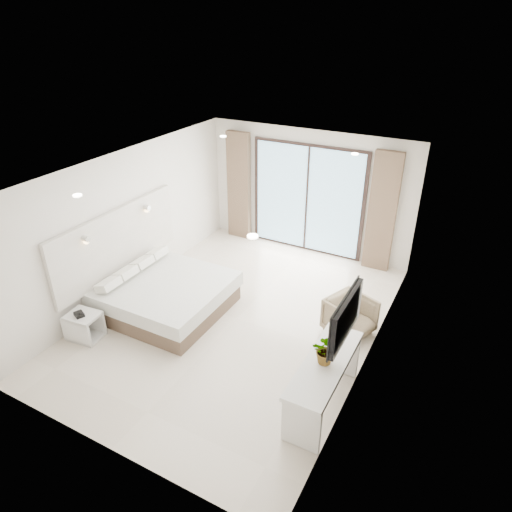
{
  "coord_description": "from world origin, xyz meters",
  "views": [
    {
      "loc": [
        3.39,
        -5.64,
        4.8
      ],
      "look_at": [
        0.16,
        0.4,
        1.11
      ],
      "focal_mm": 32.0,
      "sensor_mm": 36.0,
      "label": 1
    }
  ],
  "objects_px": {
    "nightstand": "(85,326)",
    "armchair": "(350,315)",
    "console_desk": "(324,374)",
    "bed": "(165,295)"
  },
  "relations": [
    {
      "from": "bed",
      "to": "console_desk",
      "type": "height_order",
      "value": "console_desk"
    },
    {
      "from": "bed",
      "to": "console_desk",
      "type": "xyz_separation_m",
      "value": [
        3.32,
        -0.84,
        0.27
      ]
    },
    {
      "from": "nightstand",
      "to": "console_desk",
      "type": "xyz_separation_m",
      "value": [
        3.98,
        0.45,
        0.33
      ]
    },
    {
      "from": "console_desk",
      "to": "nightstand",
      "type": "bearing_deg",
      "value": -173.61
    },
    {
      "from": "console_desk",
      "to": "bed",
      "type": "bearing_deg",
      "value": 165.79
    },
    {
      "from": "bed",
      "to": "armchair",
      "type": "bearing_deg",
      "value": 16.27
    },
    {
      "from": "bed",
      "to": "nightstand",
      "type": "xyz_separation_m",
      "value": [
        -0.66,
        -1.29,
        -0.07
      ]
    },
    {
      "from": "bed",
      "to": "armchair",
      "type": "xyz_separation_m",
      "value": [
        3.13,
        0.91,
        0.05
      ]
    },
    {
      "from": "nightstand",
      "to": "armchair",
      "type": "relative_size",
      "value": 0.78
    },
    {
      "from": "nightstand",
      "to": "armchair",
      "type": "xyz_separation_m",
      "value": [
        3.79,
        2.2,
        0.12
      ]
    }
  ]
}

